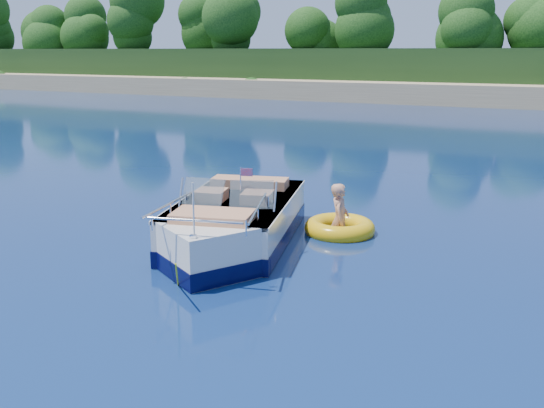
# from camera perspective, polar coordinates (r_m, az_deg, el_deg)

# --- Properties ---
(ground) EXTENTS (160.00, 160.00, 0.00)m
(ground) POSITION_cam_1_polar(r_m,az_deg,el_deg) (10.90, 11.11, -6.56)
(ground) COLOR #091745
(ground) RESTS_ON ground
(treeline) EXTENTS (150.00, 7.12, 8.19)m
(treeline) POSITION_cam_1_polar(r_m,az_deg,el_deg) (51.00, 24.26, 14.98)
(treeline) COLOR black
(treeline) RESTS_ON ground
(motorboat) EXTENTS (3.12, 5.97, 2.03)m
(motorboat) POSITION_cam_1_polar(r_m,az_deg,el_deg) (12.17, -3.73, -2.16)
(motorboat) COLOR silver
(motorboat) RESTS_ON ground
(tow_tube) EXTENTS (1.88, 1.88, 0.40)m
(tow_tube) POSITION_cam_1_polar(r_m,az_deg,el_deg) (13.15, 6.39, -2.28)
(tow_tube) COLOR #EDB30F
(tow_tube) RESTS_ON ground
(boy) EXTENTS (0.65, 0.97, 1.74)m
(boy) POSITION_cam_1_polar(r_m,az_deg,el_deg) (13.11, 6.35, -2.81)
(boy) COLOR tan
(boy) RESTS_ON ground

